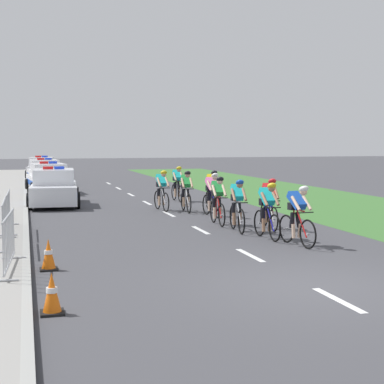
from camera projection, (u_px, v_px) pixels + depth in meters
ground_plane at (309, 285)px, 10.81m from camera, size 160.00×160.00×0.00m
kerb_edge at (26, 207)px, 22.91m from camera, size 0.16×60.00×0.13m
grass_verge at (318, 200)px, 26.26m from camera, size 7.00×60.00×0.01m
lane_markings_centre at (157, 208)px, 23.24m from camera, size 0.14×29.60×0.01m
cyclist_lead at (298, 215)px, 14.82m from camera, size 0.45×1.72×1.56m
cyclist_second at (267, 210)px, 15.86m from camera, size 0.42×1.72×1.56m
cyclist_third at (237, 205)px, 17.13m from camera, size 0.45×1.72×1.56m
cyclist_fourth at (269, 203)px, 17.62m from camera, size 0.45×1.72×1.56m
cyclist_fifth at (218, 200)px, 18.53m from camera, size 0.43×1.72×1.56m
cyclist_sixth at (212, 194)px, 20.57m from camera, size 0.44×1.72×1.56m
cyclist_seventh at (186, 191)px, 21.91m from camera, size 0.43×1.72×1.56m
cyclist_eighth at (212, 190)px, 22.30m from camera, size 0.42×1.72×1.56m
cyclist_ninth at (162, 190)px, 22.31m from camera, size 0.45×1.72×1.56m
cyclist_tenth at (177, 183)px, 25.74m from camera, size 0.42×1.72×1.56m
police_car_nearest at (54, 189)px, 24.11m from camera, size 2.21×4.50×1.59m
police_car_second at (48, 179)px, 29.96m from camera, size 2.30×4.54×1.59m
police_car_third at (45, 173)px, 35.83m from camera, size 2.22×4.51×1.59m
police_car_furthest at (42, 169)px, 41.42m from camera, size 2.31×4.54×1.59m
crowd_barrier_front at (9, 243)px, 11.58m from camera, size 0.63×2.32×1.07m
crowd_barrier_middle at (4, 223)px, 14.29m from camera, size 0.51×2.32×1.07m
crowd_barrier_rear at (8, 211)px, 16.68m from camera, size 0.52×2.32×1.07m
traffic_cone_near at (48, 255)px, 12.06m from camera, size 0.36×0.36×0.64m
traffic_cone_mid at (52, 294)px, 9.00m from camera, size 0.36×0.36×0.64m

